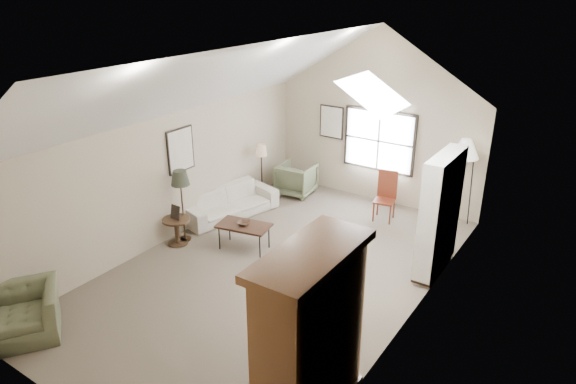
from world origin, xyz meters
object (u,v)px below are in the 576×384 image
Objects in this scene: sofa at (230,202)px; armchair_far at (296,179)px; side_chair at (385,197)px; coffee_table at (244,237)px; armoire at (310,336)px; armchair_near at (19,314)px; side_table at (177,231)px.

sofa is 1.92m from armchair_far.
sofa is at bearing -160.29° from side_chair.
side_chair is at bearing 170.16° from armchair_far.
armchair_far is at bearing 102.95° from coffee_table.
armoire is 2.04× the size of side_chair.
armchair_near is 3.30m from side_table.
armchair_far reaches higher than sofa.
armoire is 5.83m from sofa.
armoire is at bearing -85.23° from side_chair.
coffee_table is at bearing -114.86° from sofa.
coffee_table is at bearing -132.47° from side_chair.
armchair_near is at bearing -87.73° from side_table.
armoire is at bearing -26.32° from side_table.
side_table is at bearing 36.77° from armchair_near.
sofa is 1.95× the size of armchair_near.
side_chair is at bearing 11.55° from armchair_near.
armchair_near is (-4.25, -1.13, -0.74)m from armoire.
sofa is 3.38m from side_chair.
sofa reaches higher than side_table.
armchair_near is at bearing -165.06° from armoire.
coffee_table is at bearing 96.85° from armchair_far.
sofa is at bearing 140.03° from coffee_table.
side_chair is (1.70, 2.70, 0.28)m from coffee_table.
armoire is 2.20× the size of coffee_table.
armchair_near is 7.15m from side_chair.
side_chair is at bearing 105.02° from armoire.
armchair_near reaches higher than sofa.
armchair_near is at bearing 80.26° from armchair_far.
coffee_table is 1.85× the size of side_table.
armoire is 4.06× the size of side_table.
side_table is (-0.56, -3.44, -0.11)m from armchair_far.
side_table is at bearing -164.89° from sofa.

